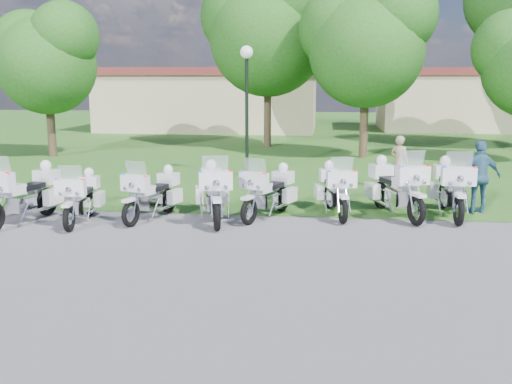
# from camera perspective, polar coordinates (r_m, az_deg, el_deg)

# --- Properties ---
(ground) EXTENTS (100.00, 100.00, 0.00)m
(ground) POSITION_cam_1_polar(r_m,az_deg,el_deg) (11.24, -2.28, -5.89)
(ground) COLOR #5C5C61
(ground) RESTS_ON ground
(grass_lawn) EXTENTS (100.00, 48.00, 0.01)m
(grass_lawn) POSITION_cam_1_polar(r_m,az_deg,el_deg) (37.79, 4.28, 6.06)
(grass_lawn) COLOR #335B1C
(grass_lawn) RESTS_ON ground
(motorcycle_1) EXTENTS (1.15, 2.46, 1.67)m
(motorcycle_1) POSITION_cam_1_polar(r_m,az_deg,el_deg) (14.37, -22.10, -0.09)
(motorcycle_1) COLOR black
(motorcycle_1) RESTS_ON ground
(motorcycle_2) EXTENTS (0.84, 2.16, 1.45)m
(motorcycle_2) POSITION_cam_1_polar(r_m,az_deg,el_deg) (13.95, -17.08, -0.45)
(motorcycle_2) COLOR black
(motorcycle_2) RESTS_ON ground
(motorcycle_3) EXTENTS (1.13, 2.15, 1.49)m
(motorcycle_3) POSITION_cam_1_polar(r_m,az_deg,el_deg) (13.93, -10.24, -0.10)
(motorcycle_3) COLOR black
(motorcycle_3) RESTS_ON ground
(motorcycle_4) EXTENTS (1.21, 2.41, 1.65)m
(motorcycle_4) POSITION_cam_1_polar(r_m,az_deg,el_deg) (13.57, -4.28, 0.05)
(motorcycle_4) COLOR black
(motorcycle_4) RESTS_ON ground
(motorcycle_5) EXTENTS (1.32, 2.13, 1.53)m
(motorcycle_5) POSITION_cam_1_polar(r_m,az_deg,el_deg) (13.86, 1.33, 0.09)
(motorcycle_5) COLOR black
(motorcycle_5) RESTS_ON ground
(motorcycle_6) EXTENTS (1.03, 2.27, 1.54)m
(motorcycle_6) POSITION_cam_1_polar(r_m,az_deg,el_deg) (14.22, 7.85, 0.29)
(motorcycle_6) COLOR black
(motorcycle_6) RESTS_ON ground
(motorcycle_7) EXTENTS (1.40, 2.43, 1.71)m
(motorcycle_7) POSITION_cam_1_polar(r_m,az_deg,el_deg) (14.41, 13.74, 0.51)
(motorcycle_7) COLOR black
(motorcycle_7) RESTS_ON ground
(motorcycle_8) EXTENTS (0.83, 2.52, 1.69)m
(motorcycle_8) POSITION_cam_1_polar(r_m,az_deg,el_deg) (14.77, 18.85, 0.45)
(motorcycle_8) COLOR black
(motorcycle_8) RESTS_ON ground
(lamp_post) EXTENTS (0.44, 0.44, 4.45)m
(lamp_post) POSITION_cam_1_polar(r_m,az_deg,el_deg) (19.79, -0.94, 11.23)
(lamp_post) COLOR black
(lamp_post) RESTS_ON ground
(tree_0) EXTENTS (4.92, 4.20, 6.56)m
(tree_0) POSITION_cam_1_polar(r_m,az_deg,el_deg) (26.60, -20.28, 12.68)
(tree_0) COLOR #38281C
(tree_0) RESTS_ON ground
(tree_1) EXTENTS (6.64, 5.67, 8.86)m
(tree_1) POSITION_cam_1_polar(r_m,az_deg,el_deg) (28.75, 1.09, 16.22)
(tree_1) COLOR #38281C
(tree_1) RESTS_ON ground
(tree_2) EXTENTS (5.68, 4.85, 7.58)m
(tree_2) POSITION_cam_1_polar(r_m,az_deg,el_deg) (25.12, 10.92, 14.83)
(tree_2) COLOR #38281C
(tree_2) RESTS_ON ground
(building_west) EXTENTS (14.56, 8.32, 4.10)m
(building_west) POSITION_cam_1_polar(r_m,az_deg,el_deg) (39.40, -4.47, 9.27)
(building_west) COLOR tan
(building_west) RESTS_ON ground
(building_east) EXTENTS (11.44, 7.28, 4.10)m
(building_east) POSITION_cam_1_polar(r_m,az_deg,el_deg) (41.67, 20.00, 8.74)
(building_east) COLOR tan
(building_east) RESTS_ON ground
(bystander_a) EXTENTS (0.72, 0.67, 1.64)m
(bystander_a) POSITION_cam_1_polar(r_m,az_deg,el_deg) (18.02, 14.13, 2.89)
(bystander_a) COLOR tan
(bystander_a) RESTS_ON ground
(bystander_c) EXTENTS (1.15, 0.68, 1.83)m
(bystander_c) POSITION_cam_1_polar(r_m,az_deg,el_deg) (15.26, 21.46, 1.39)
(bystander_c) COLOR #376985
(bystander_c) RESTS_ON ground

